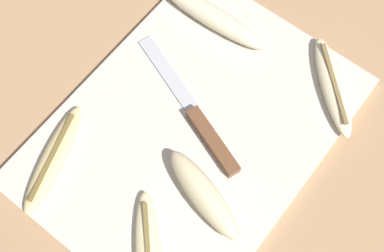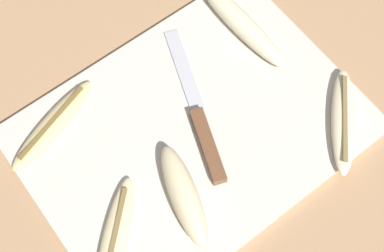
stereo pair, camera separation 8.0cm
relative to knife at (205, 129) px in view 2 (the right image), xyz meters
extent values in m
plane|color=tan|center=(-0.01, 0.02, -0.02)|extent=(4.00, 4.00, 0.00)
cube|color=beige|center=(-0.01, 0.02, -0.01)|extent=(0.50, 0.36, 0.01)
cube|color=brown|center=(-0.01, -0.02, 0.00)|extent=(0.06, 0.12, 0.02)
cube|color=#B7BABF|center=(0.04, 0.10, -0.01)|extent=(0.07, 0.15, 0.00)
ellipsoid|color=beige|center=(0.16, 0.11, 0.01)|extent=(0.04, 0.21, 0.03)
ellipsoid|color=beige|center=(0.17, -0.12, 0.00)|extent=(0.15, 0.15, 0.02)
cube|color=olive|center=(0.17, -0.12, 0.01)|extent=(0.10, 0.11, 0.00)
ellipsoid|color=#DBC684|center=(-0.18, 0.14, 0.00)|extent=(0.18, 0.09, 0.02)
cube|color=brown|center=(-0.18, 0.14, 0.01)|extent=(0.14, 0.05, 0.00)
ellipsoid|color=beige|center=(-0.20, -0.06, 0.00)|extent=(0.16, 0.16, 0.02)
cube|color=olive|center=(-0.20, -0.06, 0.01)|extent=(0.12, 0.11, 0.00)
ellipsoid|color=beige|center=(-0.09, -0.06, 0.01)|extent=(0.08, 0.16, 0.04)
camera|label=1|loc=(-0.26, -0.17, 0.74)|focal=50.00mm
camera|label=2|loc=(-0.20, -0.23, 0.74)|focal=50.00mm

